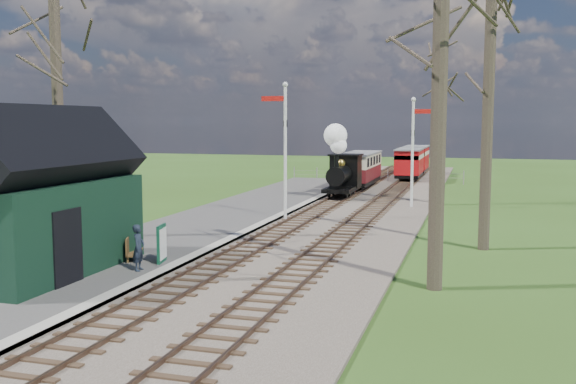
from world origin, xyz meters
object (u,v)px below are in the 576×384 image
Objects in this scene: semaphore_far at (414,144)px; sign_board at (162,244)px; semaphore_near at (284,141)px; bench at (132,248)px; station_shed at (42,200)px; coach at (360,168)px; red_carriage_a at (409,163)px; red_carriage_b at (416,159)px; person at (139,248)px; locomotive at (342,166)px.

semaphore_far is 4.96× the size of sign_board.
bench is (-2.04, -9.74, -3.07)m from semaphore_near.
station_shed reaches higher than coach.
coach is at bearing 86.14° from sign_board.
semaphore_near is 0.93× the size of coach.
semaphore_near is 15.25m from coach.
red_carriage_a and red_carriage_b have the same top height.
semaphore_far is 0.86× the size of coach.
red_carriage_a is 3.42× the size of bench.
person is at bearing -93.94° from coach.
red_carriage_a is (-1.77, 15.48, -1.98)m from semaphore_far.
station_shed is 20.01m from semaphore_far.
semaphore_far reaches higher than sign_board.
red_carriage_b is at bearing 82.88° from semaphore_near.
person is (1.00, -1.32, 0.32)m from bench.
red_carriage_a is at bearing 78.36° from station_shed.
coach is (0.77, 15.07, -2.20)m from semaphore_near.
locomotive is 18.99m from sign_board.
red_carriage_a is at bearing -90.00° from red_carriage_b.
semaphore_near reaches higher than coach.
red_carriage_b is 38.30m from person.
person is (-0.12, -1.19, 0.10)m from sign_board.
sign_board is (-4.28, -31.35, -0.59)m from red_carriage_a.
locomotive is 19.01m from bench.
sign_board is 0.86× the size of bench.
semaphore_near reaches higher than locomotive.
locomotive is 0.91× the size of red_carriage_a.
red_carriage_b is at bearing 83.37° from sign_board.
station_shed is at bearing -101.53° from locomotive.
red_carriage_b reaches higher than person.
coach is 4.96× the size of person.
station_shed is 1.51× the size of locomotive.
station_shed reaches higher than red_carriage_a.
semaphore_far reaches higher than red_carriage_b.
red_carriage_b is 37.11m from sign_board.
semaphore_near is at bearing 73.62° from station_shed.
bench is (-2.79, -18.75, -1.39)m from locomotive.
person is at bearing -97.70° from red_carriage_a.
bench is at bearing -99.82° from red_carriage_a.
semaphore_near reaches higher than station_shed.
red_carriage_a is 5.50m from red_carriage_b.
semaphore_far is at bearing 49.40° from semaphore_near.
red_carriage_a is 4.00× the size of sign_board.
semaphore_near reaches higher than bench.
station_shed is at bearing -99.02° from coach.
red_carriage_a is at bearing 82.22° from sign_board.
semaphore_far reaches higher than red_carriage_a.
locomotive reaches higher than sign_board.
coach reaches higher than red_carriage_a.
locomotive is at bearing 84.95° from sign_board.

